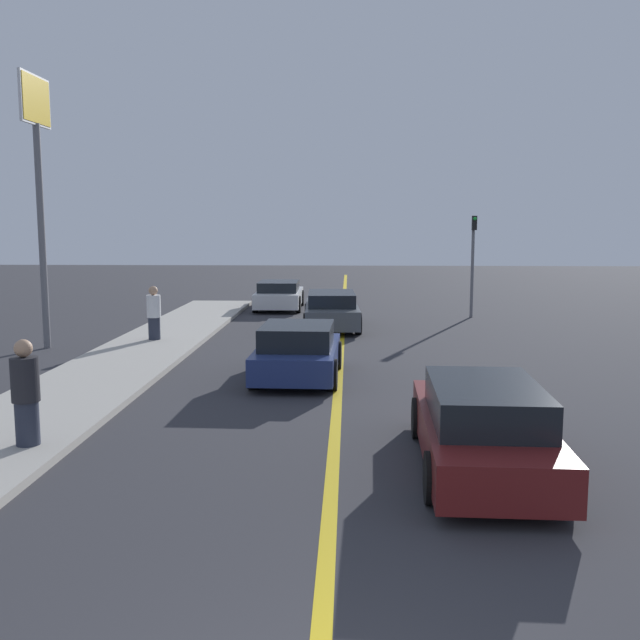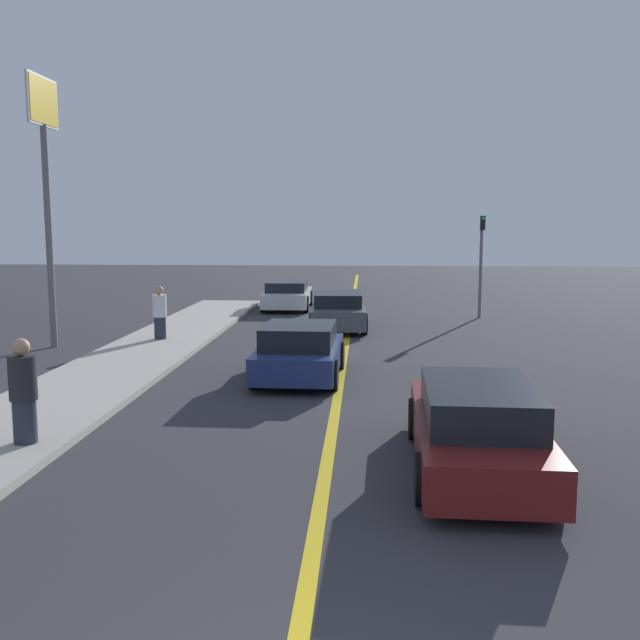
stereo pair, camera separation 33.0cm
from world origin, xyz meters
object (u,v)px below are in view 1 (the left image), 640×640
(car_near_right_lane, at_px, (482,427))
(car_far_distant, at_px, (332,310))
(pedestrian_mid_group, at_px, (26,393))
(traffic_light, at_px, (473,255))
(roadside_sign, at_px, (37,149))
(car_parked_left_lot, at_px, (279,295))
(car_ahead_center, at_px, (298,352))
(pedestrian_far_standing, at_px, (154,313))

(car_near_right_lane, bearing_deg, car_far_distant, 101.94)
(pedestrian_mid_group, xyz_separation_m, traffic_light, (9.94, 17.25, 1.47))
(roadside_sign, bearing_deg, car_parked_left_lot, 59.61)
(car_ahead_center, height_order, traffic_light, traffic_light)
(car_ahead_center, relative_size, roadside_sign, 0.50)
(car_parked_left_lot, xyz_separation_m, pedestrian_far_standing, (-2.94, -9.23, 0.34))
(car_ahead_center, distance_m, pedestrian_mid_group, 6.94)
(car_far_distant, relative_size, pedestrian_far_standing, 2.92)
(roadside_sign, bearing_deg, traffic_light, 28.90)
(car_near_right_lane, height_order, traffic_light, traffic_light)
(traffic_light, bearing_deg, car_ahead_center, -117.63)
(car_near_right_lane, bearing_deg, car_ahead_center, 119.09)
(car_parked_left_lot, height_order, pedestrian_far_standing, pedestrian_far_standing)
(car_ahead_center, bearing_deg, car_parked_left_lot, 98.87)
(pedestrian_mid_group, relative_size, traffic_light, 0.43)
(car_parked_left_lot, distance_m, roadside_sign, 12.80)
(pedestrian_far_standing, relative_size, roadside_sign, 0.21)
(traffic_light, bearing_deg, pedestrian_mid_group, -119.96)
(car_near_right_lane, relative_size, pedestrian_far_standing, 2.89)
(car_ahead_center, height_order, roadside_sign, roadside_sign)
(car_near_right_lane, bearing_deg, pedestrian_mid_group, 178.08)
(car_ahead_center, relative_size, pedestrian_mid_group, 2.30)
(car_ahead_center, xyz_separation_m, car_far_distant, (0.60, 8.36, 0.00))
(car_parked_left_lot, distance_m, traffic_light, 8.43)
(car_parked_left_lot, xyz_separation_m, roadside_sign, (-5.92, -10.09, 5.18))
(pedestrian_far_standing, distance_m, traffic_light, 12.80)
(car_near_right_lane, height_order, car_ahead_center, car_near_right_lane)
(pedestrian_mid_group, bearing_deg, roadside_sign, 111.59)
(pedestrian_mid_group, height_order, roadside_sign, roadside_sign)
(pedestrian_far_standing, bearing_deg, traffic_light, 31.98)
(car_near_right_lane, height_order, roadside_sign, roadside_sign)
(car_ahead_center, relative_size, traffic_light, 0.99)
(car_near_right_lane, xyz_separation_m, pedestrian_far_standing, (-7.94, 10.99, 0.29))
(pedestrian_mid_group, bearing_deg, car_parked_left_lot, 83.93)
(car_parked_left_lot, relative_size, roadside_sign, 0.55)
(car_ahead_center, distance_m, roadside_sign, 10.09)
(traffic_light, xyz_separation_m, roadside_sign, (-13.76, -7.60, 3.34))
(roadside_sign, bearing_deg, pedestrian_far_standing, 16.17)
(pedestrian_far_standing, distance_m, roadside_sign, 5.75)
(pedestrian_far_standing, bearing_deg, car_far_distant, 33.72)
(traffic_light, bearing_deg, car_parked_left_lot, 162.35)
(car_ahead_center, relative_size, pedestrian_far_standing, 2.39)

